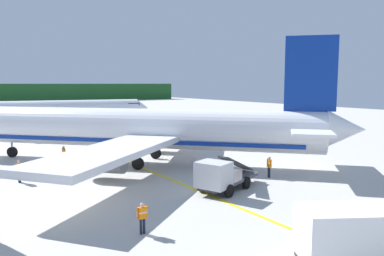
{
  "coord_description": "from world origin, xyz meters",
  "views": [
    {
      "loc": [
        9.62,
        -16.01,
        7.81
      ],
      "look_at": [
        27.69,
        10.99,
        3.97
      ],
      "focal_mm": 35.35,
      "sensor_mm": 36.0,
      "label": 1
    }
  ],
  "objects_px": {
    "airliner_mid_apron": "(43,111)",
    "crew_marshaller": "(19,169)",
    "airliner_foreground": "(138,129)",
    "crew_loader_right": "(269,165)",
    "crew_supervisor": "(142,216)",
    "service_truck_baggage": "(221,176)",
    "crew_loader_left": "(64,153)",
    "service_truck_catering": "(374,235)"
  },
  "relations": [
    {
      "from": "airliner_foreground",
      "to": "service_truck_catering",
      "type": "relative_size",
      "value": 5.0
    },
    {
      "from": "airliner_mid_apron",
      "to": "crew_loader_left",
      "type": "height_order",
      "value": "airliner_mid_apron"
    },
    {
      "from": "airliner_foreground",
      "to": "crew_marshaller",
      "type": "relative_size",
      "value": 18.33
    },
    {
      "from": "crew_supervisor",
      "to": "service_truck_catering",
      "type": "bearing_deg",
      "value": -54.73
    },
    {
      "from": "airliner_mid_apron",
      "to": "crew_supervisor",
      "type": "height_order",
      "value": "airliner_mid_apron"
    },
    {
      "from": "service_truck_catering",
      "to": "crew_loader_right",
      "type": "distance_m",
      "value": 15.84
    },
    {
      "from": "airliner_mid_apron",
      "to": "service_truck_baggage",
      "type": "relative_size",
      "value": 5.8
    },
    {
      "from": "crew_marshaller",
      "to": "crew_supervisor",
      "type": "xyz_separation_m",
      "value": [
        3.49,
        -14.74,
        -0.07
      ]
    },
    {
      "from": "service_truck_catering",
      "to": "airliner_mid_apron",
      "type": "bearing_deg",
      "value": 89.78
    },
    {
      "from": "airliner_foreground",
      "to": "airliner_mid_apron",
      "type": "height_order",
      "value": "airliner_foreground"
    },
    {
      "from": "airliner_foreground",
      "to": "crew_marshaller",
      "type": "xyz_separation_m",
      "value": [
        -11.03,
        -1.34,
        -2.33
      ]
    },
    {
      "from": "service_truck_catering",
      "to": "crew_loader_left",
      "type": "distance_m",
      "value": 29.49
    },
    {
      "from": "airliner_mid_apron",
      "to": "service_truck_baggage",
      "type": "distance_m",
      "value": 48.17
    },
    {
      "from": "service_truck_baggage",
      "to": "crew_loader_left",
      "type": "height_order",
      "value": "service_truck_baggage"
    },
    {
      "from": "service_truck_catering",
      "to": "crew_loader_left",
      "type": "height_order",
      "value": "service_truck_catering"
    },
    {
      "from": "crew_marshaller",
      "to": "crew_loader_right",
      "type": "distance_m",
      "value": 20.17
    },
    {
      "from": "crew_marshaller",
      "to": "crew_loader_right",
      "type": "height_order",
      "value": "crew_marshaller"
    },
    {
      "from": "airliner_foreground",
      "to": "crew_loader_right",
      "type": "bearing_deg",
      "value": -59.56
    },
    {
      "from": "airliner_foreground",
      "to": "crew_marshaller",
      "type": "bearing_deg",
      "value": -173.07
    },
    {
      "from": "airliner_mid_apron",
      "to": "service_truck_catering",
      "type": "bearing_deg",
      "value": -90.22
    },
    {
      "from": "airliner_mid_apron",
      "to": "crew_supervisor",
      "type": "distance_m",
      "value": 52.29
    },
    {
      "from": "airliner_mid_apron",
      "to": "crew_loader_left",
      "type": "relative_size",
      "value": 21.81
    },
    {
      "from": "service_truck_baggage",
      "to": "service_truck_catering",
      "type": "distance_m",
      "value": 12.74
    },
    {
      "from": "service_truck_catering",
      "to": "airliner_foreground",
      "type": "bearing_deg",
      "value": 87.09
    },
    {
      "from": "airliner_foreground",
      "to": "service_truck_catering",
      "type": "xyz_separation_m",
      "value": [
        -1.27,
        -24.94,
        -1.86
      ]
    },
    {
      "from": "crew_supervisor",
      "to": "crew_loader_right",
      "type": "bearing_deg",
      "value": 19.09
    },
    {
      "from": "crew_loader_right",
      "to": "crew_supervisor",
      "type": "bearing_deg",
      "value": -160.91
    },
    {
      "from": "service_truck_catering",
      "to": "crew_marshaller",
      "type": "height_order",
      "value": "service_truck_catering"
    },
    {
      "from": "crew_marshaller",
      "to": "crew_loader_left",
      "type": "relative_size",
      "value": 1.05
    },
    {
      "from": "crew_loader_left",
      "to": "crew_supervisor",
      "type": "relative_size",
      "value": 1.02
    },
    {
      "from": "service_truck_baggage",
      "to": "crew_loader_right",
      "type": "height_order",
      "value": "service_truck_baggage"
    },
    {
      "from": "service_truck_catering",
      "to": "crew_marshaller",
      "type": "bearing_deg",
      "value": 112.47
    },
    {
      "from": "airliner_foreground",
      "to": "crew_loader_left",
      "type": "relative_size",
      "value": 19.16
    },
    {
      "from": "airliner_foreground",
      "to": "crew_loader_right",
      "type": "distance_m",
      "value": 13.19
    },
    {
      "from": "service_truck_baggage",
      "to": "crew_marshaller",
      "type": "bearing_deg",
      "value": 136.46
    },
    {
      "from": "service_truck_catering",
      "to": "crew_loader_right",
      "type": "height_order",
      "value": "service_truck_catering"
    },
    {
      "from": "airliner_mid_apron",
      "to": "crew_marshaller",
      "type": "height_order",
      "value": "airliner_mid_apron"
    },
    {
      "from": "crew_loader_left",
      "to": "service_truck_baggage",
      "type": "bearing_deg",
      "value": -68.1
    },
    {
      "from": "service_truck_baggage",
      "to": "service_truck_catering",
      "type": "height_order",
      "value": "service_truck_catering"
    },
    {
      "from": "airliner_mid_apron",
      "to": "crew_loader_right",
      "type": "xyz_separation_m",
      "value": [
        7.62,
        -46.96,
        -2.0
      ]
    },
    {
      "from": "crew_supervisor",
      "to": "service_truck_baggage",
      "type": "bearing_deg",
      "value": 24.79
    },
    {
      "from": "airliner_foreground",
      "to": "service_truck_catering",
      "type": "height_order",
      "value": "airliner_foreground"
    }
  ]
}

